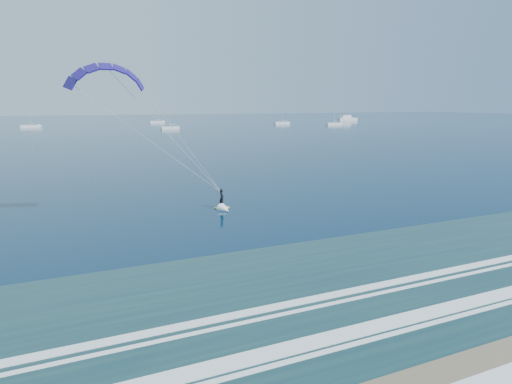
{
  "coord_description": "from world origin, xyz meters",
  "views": [
    {
      "loc": [
        -20.47,
        -10.7,
        10.73
      ],
      "look_at": [
        -3.18,
        26.46,
        2.78
      ],
      "focal_mm": 32.0,
      "sensor_mm": 36.0,
      "label": 1
    }
  ],
  "objects": [
    {
      "name": "motor_yacht",
      "position": [
        154.07,
        228.58,
        1.45
      ],
      "size": [
        13.28,
        3.54,
        5.72
      ],
      "color": "white",
      "rests_on": "ground"
    },
    {
      "name": "kitesurfer_rig",
      "position": [
        -10.11,
        31.66,
        8.15
      ],
      "size": [
        16.55,
        4.3,
        15.23
      ],
      "color": "#9ECA17",
      "rests_on": "ground"
    },
    {
      "name": "sailboat_2",
      "position": [
        -25.31,
        221.92,
        0.68
      ],
      "size": [
        8.4,
        2.4,
        11.37
      ],
      "color": "white",
      "rests_on": "ground"
    },
    {
      "name": "sailboat_6",
      "position": [
        114.75,
        185.44,
        0.68
      ],
      "size": [
        8.81,
        2.4,
        11.93
      ],
      "color": "white",
      "rests_on": "ground"
    },
    {
      "name": "sailboat_3",
      "position": [
        28.67,
        181.57,
        0.68
      ],
      "size": [
        7.5,
        2.4,
        10.58
      ],
      "color": "white",
      "rests_on": "ground"
    },
    {
      "name": "sailboat_4",
      "position": [
        38.34,
        247.75,
        0.68
      ],
      "size": [
        8.17,
        2.4,
        11.18
      ],
      "color": "white",
      "rests_on": "ground"
    },
    {
      "name": "sailboat_5",
      "position": [
        95.37,
        205.65,
        0.68
      ],
      "size": [
        8.68,
        2.4,
        11.85
      ],
      "color": "white",
      "rests_on": "ground"
    }
  ]
}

